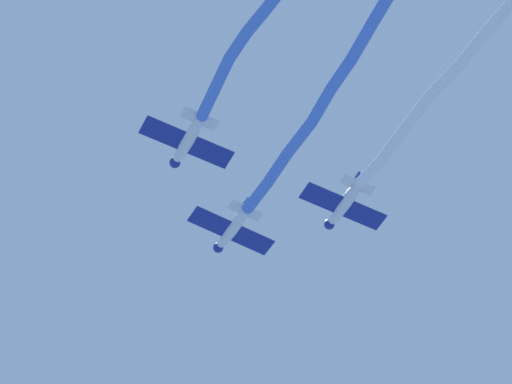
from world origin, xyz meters
TOP-DOWN VIEW (x-y plane):
  - airplane_lead at (3.53, 2.01)m, footprint 5.88×7.76m
  - smoke_trail_lead at (18.54, -1.20)m, footprint 25.44×7.00m
  - airplane_left_wing at (7.99, -6.57)m, footprint 5.91×7.76m
  - smoke_trail_left_wing at (20.76, -9.11)m, footprint 21.53×3.73m
  - airplane_right_wing at (11.61, 7.34)m, footprint 5.91×7.76m
  - smoke_trail_right_wing at (26.01, 5.41)m, footprint 24.42×3.04m

SIDE VIEW (x-z plane):
  - airplane_lead at x=3.53m, z-range 63.54..65.45m
  - airplane_left_wing at x=7.99m, z-range 63.54..65.45m
  - airplane_right_wing at x=11.61m, z-range 63.84..65.75m
  - smoke_trail_lead at x=18.54m, z-range 63.89..66.88m
  - smoke_trail_left_wing at x=20.76m, z-range 64.15..67.81m
  - smoke_trail_right_wing at x=26.01m, z-range 64.35..68.78m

